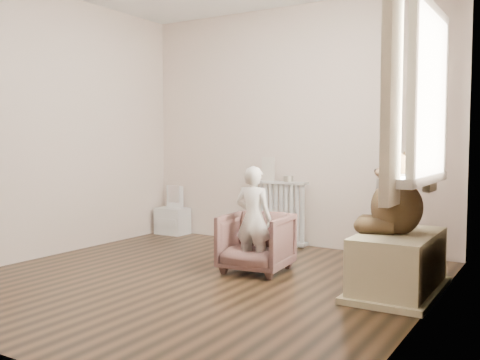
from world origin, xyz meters
The scene contains 17 objects.
floor centered at (0.00, 0.00, 0.00)m, with size 3.60×3.60×0.01m, color black.
back_wall centered at (0.00, 1.80, 1.30)m, with size 3.60×0.02×2.60m, color beige.
left_wall centered at (-1.80, 0.00, 1.30)m, with size 0.02×3.60×2.60m, color beige.
right_wall centered at (1.80, 0.00, 1.30)m, with size 0.02×3.60×2.60m, color beige.
window centered at (1.76, 0.30, 1.45)m, with size 0.03×0.90×1.10m, color white.
window_sill centered at (1.67, 0.30, 0.87)m, with size 0.22×1.10×0.06m, color silver.
curtain_left centered at (1.65, -0.27, 1.39)m, with size 0.06×0.26×1.30m, color #BFB394.
curtain_right centered at (1.65, 0.87, 1.39)m, with size 0.06×0.26×1.30m, color #BFB394.
radiator centered at (-0.10, 1.68, 0.39)m, with size 0.67×0.13×0.70m, color silver.
paper_doll centered at (-0.23, 1.68, 0.83)m, with size 0.16×0.01×0.26m, color beige.
tin_a centered at (0.02, 1.68, 0.74)m, with size 0.11×0.11×0.06m, color #A59E8C.
toy_vanity centered at (-1.55, 1.65, 0.28)m, with size 0.38×0.27×0.59m, color silver.
armchair centered at (0.29, 0.49, 0.26)m, with size 0.55×0.56×0.51m, color brown.
child centered at (0.29, 0.44, 0.47)m, with size 0.33×0.22×0.91m, color white.
toy_bench centered at (1.52, 0.48, 0.20)m, with size 0.51×0.96×0.45m, color beige.
teddy_bear centered at (1.50, 0.47, 0.67)m, with size 0.49×0.38×0.61m, color #312313, non-canonical shape.
plush_cat centered at (1.66, 0.64, 1.00)m, with size 0.15×0.24×0.20m, color gray, non-canonical shape.
Camera 1 is at (2.54, -3.51, 1.12)m, focal length 40.00 mm.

